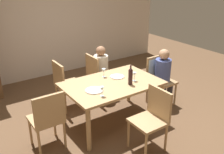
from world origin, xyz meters
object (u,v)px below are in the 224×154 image
wine_glass_centre (102,89)px  wine_glass_near_right (104,71)px  person_man_bearded (102,68)px  dinner_plate_host (117,77)px  chair_right_end (158,73)px  person_woman_host (164,73)px  wine_bottle_tall_green (130,76)px  chair_far_right (97,74)px  chair_near (153,115)px  dinner_plate_guest_left (94,90)px  wine_glass_near_left (134,75)px  chair_left_end (48,117)px  chair_far_left (65,82)px  dining_table (112,87)px

wine_glass_centre → wine_glass_near_right: bearing=55.0°
person_man_bearded → dinner_plate_host: 0.76m
person_man_bearded → dinner_plate_host: size_ratio=4.39×
chair_right_end → person_man_bearded: person_man_bearded is taller
chair_right_end → person_woman_host: bearing=90.0°
person_woman_host → wine_bottle_tall_green: size_ratio=3.37×
chair_right_end → chair_far_right: (-0.89, 0.76, -0.06)m
chair_near → person_man_bearded: (0.29, 1.77, 0.10)m
chair_right_end → dinner_plate_host: size_ratio=3.73×
wine_glass_near_right → dinner_plate_guest_left: bearing=-137.9°
chair_right_end → wine_bottle_tall_green: wine_bottle_tall_green is taller
person_man_bearded → wine_glass_near_left: (-0.03, -1.03, 0.21)m
chair_far_right → chair_left_end: bearing=-55.5°
chair_left_end → person_woman_host: (2.31, 0.06, 0.11)m
chair_far_left → wine_glass_near_left: chair_far_left is taller
chair_right_end → dinner_plate_guest_left: bearing=7.9°
wine_glass_centre → dinner_plate_guest_left: 0.24m
chair_far_right → wine_bottle_tall_green: 1.16m
chair_far_right → person_woman_host: 1.28m
wine_glass_centre → dinner_plate_host: bearing=37.3°
wine_glass_near_left → dinner_plate_host: size_ratio=0.60×
chair_near → dinner_plate_guest_left: chair_near is taller
person_woman_host → wine_glass_centre: person_woman_host is taller
wine_bottle_tall_green → wine_glass_near_right: wine_bottle_tall_green is taller
wine_bottle_tall_green → wine_glass_near_left: wine_bottle_tall_green is taller
person_woman_host → dinner_plate_host: size_ratio=4.48×
dining_table → dinner_plate_guest_left: (-0.39, -0.09, 0.09)m
chair_near → dining_table: bearing=5.6°
wine_glass_centre → chair_right_end: bearing=15.6°
chair_left_end → wine_bottle_tall_green: wine_bottle_tall_green is taller
wine_glass_near_left → chair_left_end: bearing=177.9°
dining_table → chair_far_right: 0.93m
wine_bottle_tall_green → dinner_plate_host: size_ratio=1.33×
chair_right_end → chair_near: same height
chair_far_right → person_woman_host: person_woman_host is taller
chair_near → wine_glass_near_left: bearing=-19.2°
chair_far_left → chair_right_end: bearing=64.4°
person_woman_host → wine_glass_near_left: 0.84m
person_man_bearded → dining_table: bearing=-22.9°
chair_left_end → wine_glass_near_right: 1.27m
chair_right_end → dining_table: bearing=6.1°
wine_glass_centre → chair_left_end: bearing=164.0°
person_woman_host → wine_glass_near_left: (-0.81, -0.12, 0.20)m
dining_table → chair_right_end: 1.16m
dining_table → wine_glass_near_left: (0.35, -0.14, 0.19)m
chair_right_end → chair_far_left: (-1.59, 0.76, -0.06)m
chair_near → person_man_bearded: bearing=-9.2°
chair_right_end → dinner_plate_host: (-0.95, 0.02, 0.15)m
chair_right_end → chair_far_right: bearing=-40.5°
dinner_plate_host → dinner_plate_guest_left: (-0.60, -0.24, 0.00)m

